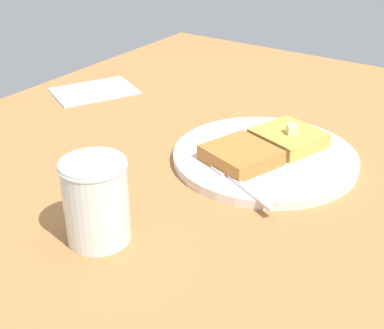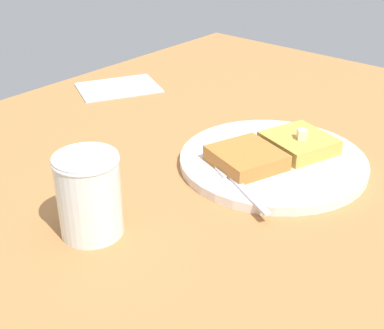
{
  "view_description": "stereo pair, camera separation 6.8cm",
  "coord_description": "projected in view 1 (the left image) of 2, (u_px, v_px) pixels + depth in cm",
  "views": [
    {
      "loc": [
        65.94,
        31.5,
        39.47
      ],
      "look_at": [
        16.5,
        -1.89,
        7.4
      ],
      "focal_mm": 50.0,
      "sensor_mm": 36.0,
      "label": 1
    },
    {
      "loc": [
        61.85,
        36.88,
        39.47
      ],
      "look_at": [
        16.5,
        -1.89,
        7.4
      ],
      "focal_mm": 50.0,
      "sensor_mm": 36.0,
      "label": 2
    }
  ],
  "objects": [
    {
      "name": "plate",
      "position": [
        265.0,
        156.0,
        0.78
      ],
      "size": [
        26.77,
        26.77,
        1.3
      ],
      "color": "silver",
      "rests_on": "table_surface"
    },
    {
      "name": "toast_slice_left",
      "position": [
        288.0,
        138.0,
        0.8
      ],
      "size": [
        11.07,
        11.29,
        2.17
      ],
      "primitive_type": "cube",
      "rotation": [
        0.0,
        0.0,
        -0.33
      ],
      "color": "gold",
      "rests_on": "plate"
    },
    {
      "name": "napkin",
      "position": [
        94.0,
        91.0,
        1.03
      ],
      "size": [
        18.61,
        16.78,
        0.3
      ],
      "primitive_type": "cube",
      "rotation": [
        0.0,
        0.0,
        -0.48
      ],
      "color": "silver",
      "rests_on": "table_surface"
    },
    {
      "name": "table_surface",
      "position": [
        263.0,
        160.0,
        0.82
      ],
      "size": [
        101.91,
        101.91,
        2.9
      ],
      "primitive_type": "cube",
      "color": "#A46D3C",
      "rests_on": "ground"
    },
    {
      "name": "syrup_jar",
      "position": [
        96.0,
        203.0,
        0.59
      ],
      "size": [
        7.51,
        7.51,
        9.91
      ],
      "color": "#4B1B05",
      "rests_on": "table_surface"
    },
    {
      "name": "butter_pat_primary",
      "position": [
        292.0,
        129.0,
        0.78
      ],
      "size": [
        1.93,
        1.92,
        1.44
      ],
      "primitive_type": "cube",
      "rotation": [
        0.0,
        0.0,
        0.73
      ],
      "color": "beige",
      "rests_on": "toast_slice_left"
    },
    {
      "name": "toast_slice_middle",
      "position": [
        241.0,
        155.0,
        0.75
      ],
      "size": [
        11.07,
        11.29,
        2.17
      ],
      "primitive_type": "cube",
      "rotation": [
        0.0,
        0.0,
        -0.33
      ],
      "color": "#B16D2F",
      "rests_on": "plate"
    },
    {
      "name": "fork",
      "position": [
        232.0,
        177.0,
        0.71
      ],
      "size": [
        8.61,
        14.88,
        0.36
      ],
      "color": "silver",
      "rests_on": "plate"
    }
  ]
}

